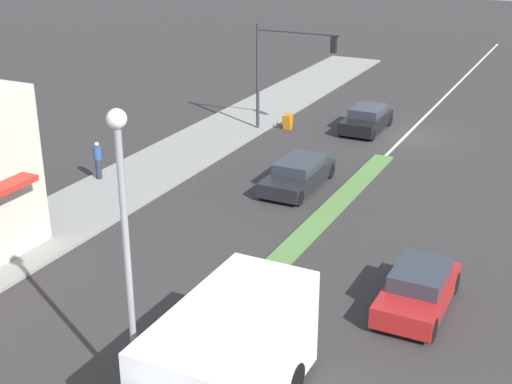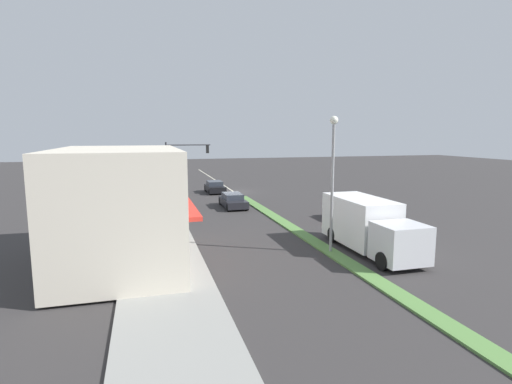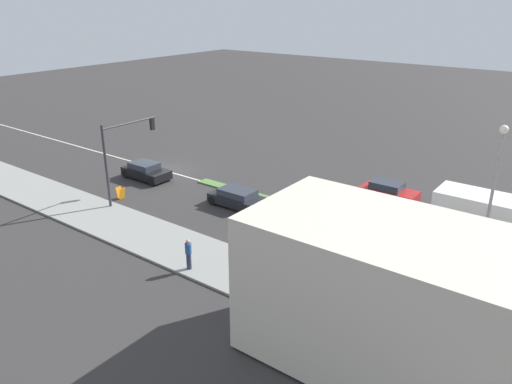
# 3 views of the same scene
# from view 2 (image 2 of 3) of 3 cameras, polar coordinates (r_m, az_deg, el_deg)

# --- Properties ---
(ground_plane) EXTENTS (160.00, 160.00, 0.00)m
(ground_plane) POSITION_cam_2_polar(r_m,az_deg,el_deg) (28.52, 4.76, -4.96)
(ground_plane) COLOR #333030
(sidewalk_right) EXTENTS (4.00, 73.00, 0.12)m
(sidewalk_right) POSITION_cam_2_polar(r_m,az_deg,el_deg) (26.31, -13.64, -6.17)
(sidewalk_right) COLOR gray
(sidewalk_right) RESTS_ON ground
(median_strip) EXTENTS (0.90, 46.00, 0.10)m
(median_strip) POSITION_cam_2_polar(r_m,az_deg,el_deg) (20.64, 13.67, -10.22)
(median_strip) COLOR #568442
(median_strip) RESTS_ON ground
(lane_marking_center) EXTENTS (0.16, 60.00, 0.01)m
(lane_marking_center) POSITION_cam_2_polar(r_m,az_deg,el_deg) (45.53, -3.18, 0.04)
(lane_marking_center) COLOR beige
(lane_marking_center) RESTS_ON ground
(building_corner_store) EXTENTS (6.42, 9.95, 5.70)m
(building_corner_store) POSITION_cam_2_polar(r_m,az_deg,el_deg) (20.99, -18.83, -1.89)
(building_corner_store) COLOR beige
(building_corner_store) RESTS_ON sidewalk_right
(traffic_signal_main) EXTENTS (4.59, 0.34, 5.60)m
(traffic_signal_main) POSITION_cam_2_polar(r_m,az_deg,el_deg) (41.65, -10.71, 4.53)
(traffic_signal_main) COLOR #333338
(traffic_signal_main) RESTS_ON sidewalk_right
(street_lamp) EXTENTS (0.44, 0.44, 7.37)m
(street_lamp) POSITION_cam_2_polar(r_m,az_deg,el_deg) (21.86, 10.91, 3.56)
(street_lamp) COLOR gray
(street_lamp) RESTS_ON median_strip
(pedestrian) EXTENTS (0.34, 0.34, 1.69)m
(pedestrian) POSITION_cam_2_polar(r_m,az_deg,el_deg) (31.78, -16.62, -2.05)
(pedestrian) COLOR #282D42
(pedestrian) RESTS_ON sidewalk_right
(warning_aframe_sign) EXTENTS (0.45, 0.53, 0.84)m
(warning_aframe_sign) POSITION_cam_2_polar(r_m,az_deg,el_deg) (42.71, -10.63, -0.07)
(warning_aframe_sign) COLOR orange
(warning_aframe_sign) RESTS_ON ground
(delivery_truck) EXTENTS (2.44, 7.50, 2.87)m
(delivery_truck) POSITION_cam_2_polar(r_m,az_deg,el_deg) (23.28, 15.72, -4.56)
(delivery_truck) COLOR silver
(delivery_truck) RESTS_ON ground
(hatchback_red) EXTENTS (1.81, 3.90, 1.33)m
(hatchback_red) POSITION_cam_2_polar(r_m,az_deg,el_deg) (31.26, 12.81, -2.76)
(hatchback_red) COLOR #AD1E1E
(hatchback_red) RESTS_ON ground
(suv_black) EXTENTS (1.87, 3.90, 1.30)m
(suv_black) POSITION_cam_2_polar(r_m,az_deg,el_deg) (44.91, -5.89, 0.69)
(suv_black) COLOR black
(suv_black) RESTS_ON ground
(sedan_dark) EXTENTS (1.86, 4.39, 1.24)m
(sedan_dark) POSITION_cam_2_polar(r_m,az_deg,el_deg) (35.82, -3.31, -1.24)
(sedan_dark) COLOR black
(sedan_dark) RESTS_ON ground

